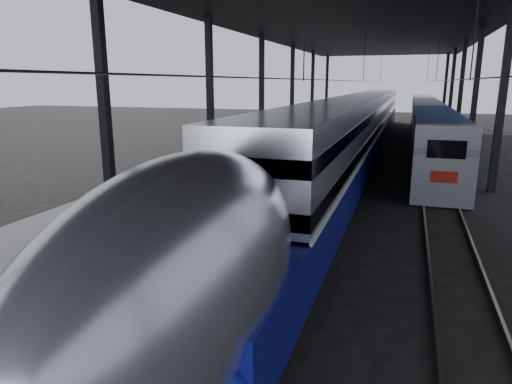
% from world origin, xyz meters
% --- Properties ---
extents(ground, '(160.00, 160.00, 0.00)m').
position_xyz_m(ground, '(0.00, 0.00, 0.00)').
color(ground, black).
rests_on(ground, ground).
extents(platform, '(6.00, 80.00, 1.00)m').
position_xyz_m(platform, '(-3.50, 20.00, 0.50)').
color(platform, '#4C4C4F').
rests_on(platform, ground).
extents(yellow_strip, '(0.30, 80.00, 0.01)m').
position_xyz_m(yellow_strip, '(-0.70, 20.00, 1.00)').
color(yellow_strip, orange).
rests_on(yellow_strip, platform).
extents(rails, '(6.52, 80.00, 0.16)m').
position_xyz_m(rails, '(4.50, 20.00, 0.08)').
color(rails, slate).
rests_on(rails, ground).
extents(canopy, '(18.00, 75.00, 9.47)m').
position_xyz_m(canopy, '(1.90, 20.00, 9.12)').
color(canopy, black).
rests_on(canopy, ground).
extents(tgv_train, '(3.11, 65.20, 4.46)m').
position_xyz_m(tgv_train, '(2.00, 23.74, 2.08)').
color(tgv_train, '#ADAFB4').
rests_on(tgv_train, ground).
extents(second_train, '(2.63, 56.05, 3.62)m').
position_xyz_m(second_train, '(7.00, 38.05, 1.83)').
color(second_train, navy).
rests_on(second_train, ground).
extents(child, '(0.43, 0.37, 1.01)m').
position_xyz_m(child, '(-1.61, -1.93, 1.50)').
color(child, '#442D16').
rests_on(child, platform).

